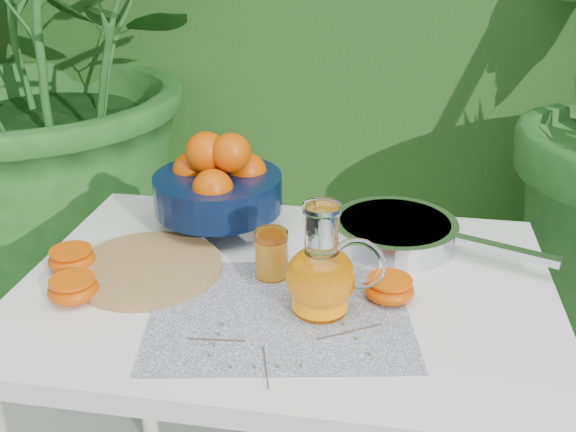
% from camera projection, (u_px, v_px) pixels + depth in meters
% --- Properties ---
extents(potted_plant_left, '(2.13, 2.13, 1.91)m').
position_uv_depth(potted_plant_left, '(45.00, 46.00, 2.29)').
color(potted_plant_left, '#275D20').
rests_on(potted_plant_left, ground).
extents(white_table, '(1.00, 0.70, 0.75)m').
position_uv_depth(white_table, '(286.00, 318.00, 1.25)').
color(white_table, white).
rests_on(white_table, ground).
extents(placemat, '(0.50, 0.42, 0.00)m').
position_uv_depth(placemat, '(280.00, 312.00, 1.12)').
color(placemat, '#0D1C4C').
rests_on(placemat, white_table).
extents(cutting_board, '(0.37, 0.37, 0.02)m').
position_uv_depth(cutting_board, '(149.00, 268.00, 1.24)').
color(cutting_board, '#B0844F').
rests_on(cutting_board, white_table).
extents(fruit_bowl, '(0.31, 0.31, 0.22)m').
position_uv_depth(fruit_bowl, '(218.00, 184.00, 1.39)').
color(fruit_bowl, black).
rests_on(fruit_bowl, white_table).
extents(juice_pitcher, '(0.18, 0.13, 0.20)m').
position_uv_depth(juice_pitcher, '(322.00, 275.00, 1.10)').
color(juice_pitcher, white).
rests_on(juice_pitcher, white_table).
extents(juice_tumbler, '(0.08, 0.08, 0.09)m').
position_uv_depth(juice_tumbler, '(271.00, 255.00, 1.21)').
color(juice_tumbler, white).
rests_on(juice_tumbler, white_table).
extents(saute_pan, '(0.48, 0.34, 0.05)m').
position_uv_depth(saute_pan, '(396.00, 231.00, 1.35)').
color(saute_pan, silver).
rests_on(saute_pan, white_table).
extents(orange_halves, '(0.73, 0.21, 0.04)m').
position_uv_depth(orange_halves, '(175.00, 278.00, 1.18)').
color(orange_halves, '#E84502').
rests_on(orange_halves, white_table).
extents(thyme_sprigs, '(0.31, 0.22, 0.01)m').
position_uv_depth(thyme_sprigs, '(281.00, 344.00, 1.03)').
color(thyme_sprigs, brown).
rests_on(thyme_sprigs, white_table).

